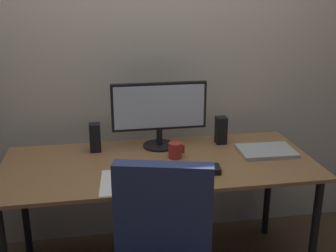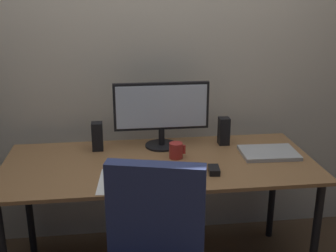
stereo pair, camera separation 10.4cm
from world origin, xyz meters
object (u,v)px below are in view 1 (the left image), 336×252
object	(u,v)px
desk	(159,174)
keyboard	(170,174)
mouse	(215,169)
laptop	(266,151)
speaker_right	(221,130)
speaker_left	(95,138)
coffee_mug	(175,150)
monitor	(159,110)

from	to	relation	value
desk	keyboard	world-z (taller)	keyboard
mouse	laptop	bearing A→B (deg)	35.11
mouse	speaker_right	bearing A→B (deg)	75.21
desk	mouse	distance (m)	0.34
speaker_left	speaker_right	distance (m)	0.77
mouse	coffee_mug	xyz separation A→B (m)	(-0.17, 0.23, 0.03)
monitor	mouse	bearing A→B (deg)	-61.31
coffee_mug	keyboard	bearing A→B (deg)	-106.98
keyboard	monitor	bearing A→B (deg)	86.14
speaker_left	speaker_right	xyz separation A→B (m)	(0.77, 0.00, 0.00)
speaker_right	monitor	bearing A→B (deg)	178.82
desk	speaker_right	bearing A→B (deg)	28.11
monitor	coffee_mug	size ratio (longest dim) A/B	6.11
laptop	speaker_left	size ratio (longest dim) A/B	1.88
speaker_left	laptop	bearing A→B (deg)	-11.52
monitor	coffee_mug	world-z (taller)	monitor
coffee_mug	speaker_left	xyz separation A→B (m)	(-0.44, 0.18, 0.04)
laptop	desk	bearing A→B (deg)	-175.74
keyboard	speaker_left	size ratio (longest dim) A/B	1.71
mouse	desk	bearing A→B (deg)	151.27
monitor	mouse	world-z (taller)	monitor
keyboard	laptop	size ratio (longest dim) A/B	0.91
desk	speaker_left	world-z (taller)	speaker_left
coffee_mug	mouse	bearing A→B (deg)	-53.64
laptop	speaker_right	bearing A→B (deg)	139.53
keyboard	speaker_left	bearing A→B (deg)	129.54
desk	mouse	bearing A→B (deg)	-34.69
coffee_mug	laptop	size ratio (longest dim) A/B	0.29
monitor	mouse	xyz separation A→B (m)	(0.23, -0.42, -0.21)
monitor	keyboard	xyz separation A→B (m)	(-0.01, -0.42, -0.22)
desk	speaker_left	xyz separation A→B (m)	(-0.35, 0.23, 0.16)
desk	mouse	world-z (taller)	mouse
speaker_left	monitor	bearing A→B (deg)	1.18
speaker_left	speaker_right	size ratio (longest dim) A/B	1.00
monitor	laptop	world-z (taller)	monitor
monitor	mouse	size ratio (longest dim) A/B	5.91
monitor	laptop	bearing A→B (deg)	-19.12
keyboard	speaker_right	distance (m)	0.58
keyboard	speaker_right	xyz separation A→B (m)	(0.39, 0.41, 0.08)
desk	keyboard	distance (m)	0.21
monitor	mouse	distance (m)	0.52
keyboard	coffee_mug	bearing A→B (deg)	70.45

